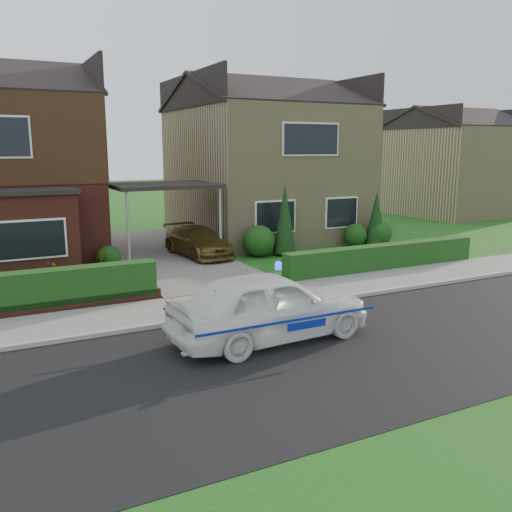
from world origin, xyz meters
TOP-DOWN VIEW (x-y plane):
  - ground at (0.00, 0.00)m, footprint 120.00×120.00m
  - road at (0.00, 0.00)m, footprint 60.00×6.00m
  - kerb at (0.00, 3.05)m, footprint 60.00×0.16m
  - sidewalk at (0.00, 4.10)m, footprint 60.00×2.00m
  - driveway at (0.00, 11.00)m, footprint 3.80×12.00m
  - house_right at (5.80, 13.99)m, footprint 7.50×8.06m
  - carport_link at (0.00, 10.95)m, footprint 3.80×3.00m
  - dwarf_wall at (-5.80, 5.30)m, footprint 7.70×0.25m
  - hedge_left at (-5.80, 5.45)m, footprint 7.50×0.55m
  - hedge_right at (5.80, 5.35)m, footprint 7.50×0.55m
  - shrub_left_mid at (-4.00, 9.30)m, footprint 1.32×1.32m
  - shrub_left_near at (-2.40, 9.60)m, footprint 0.84×0.84m
  - shrub_right_near at (3.20, 9.40)m, footprint 1.20×1.20m
  - shrub_right_mid at (7.80, 9.50)m, footprint 0.96×0.96m
  - shrub_right_far at (8.80, 9.20)m, footprint 1.08×1.08m
  - conifer_a at (4.20, 9.20)m, footprint 0.90×0.90m
  - conifer_b at (8.60, 9.20)m, footprint 0.90×0.90m
  - neighbour_right at (20.00, 16.00)m, footprint 6.50×7.00m
  - police_car at (-0.76, 1.20)m, footprint 4.07×4.51m
  - driveway_car at (1.00, 10.10)m, footprint 1.85×3.80m
  - potted_plant_b at (-2.82, 9.00)m, footprint 0.56×0.53m
  - potted_plant_c at (-4.40, 7.70)m, footprint 0.47×0.47m

SIDE VIEW (x-z plane):
  - ground at x=0.00m, z-range 0.00..0.00m
  - road at x=0.00m, z-range -0.01..0.01m
  - hedge_left at x=-5.80m, z-range -0.45..0.45m
  - hedge_right at x=5.80m, z-range -0.40..0.40m
  - sidewalk at x=0.00m, z-range 0.00..0.10m
  - kerb at x=0.00m, z-range 0.00..0.12m
  - driveway at x=0.00m, z-range 0.00..0.12m
  - dwarf_wall at x=-5.80m, z-range 0.00..0.36m
  - potted_plant_b at x=-2.82m, z-range 0.00..0.79m
  - potted_plant_c at x=-4.40m, z-range 0.00..0.83m
  - shrub_left_near at x=-2.40m, z-range 0.00..0.84m
  - shrub_right_mid at x=7.80m, z-range 0.00..0.96m
  - shrub_right_far at x=8.80m, z-range 0.00..1.08m
  - shrub_right_near at x=3.20m, z-range 0.00..1.20m
  - driveway_car at x=1.00m, z-range 0.12..1.19m
  - shrub_left_mid at x=-4.00m, z-range 0.00..1.32m
  - police_car at x=-0.76m, z-range -0.08..1.59m
  - conifer_b at x=8.60m, z-range 0.00..2.20m
  - conifer_a at x=4.20m, z-range 0.00..2.60m
  - neighbour_right at x=20.00m, z-range 0.00..5.20m
  - carport_link at x=0.00m, z-range 1.27..4.04m
  - house_right at x=5.80m, z-range 0.04..7.29m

